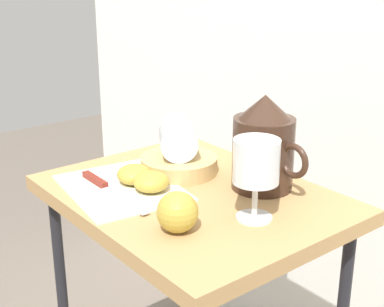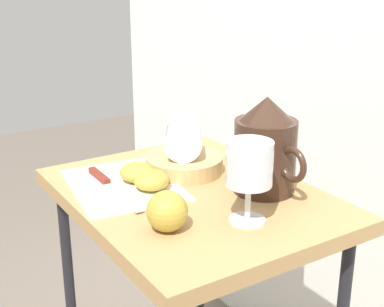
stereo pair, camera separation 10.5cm
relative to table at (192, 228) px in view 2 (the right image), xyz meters
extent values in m
cube|color=white|center=(0.00, 0.49, 0.28)|extent=(2.40, 0.03, 1.86)
cube|color=#AD8451|center=(0.00, 0.00, 0.06)|extent=(0.57, 0.44, 0.03)
cylinder|color=black|center=(-0.25, 0.18, -0.30)|extent=(0.02, 0.02, 0.70)
cube|color=silver|center=(-0.10, -0.10, 0.08)|extent=(0.28, 0.24, 0.00)
cylinder|color=tan|center=(-0.10, 0.04, 0.10)|extent=(0.16, 0.16, 0.03)
cylinder|color=#382319|center=(0.07, 0.12, 0.15)|extent=(0.12, 0.12, 0.14)
cylinder|color=#D1661E|center=(0.07, 0.12, 0.12)|extent=(0.11, 0.11, 0.08)
cone|color=#382319|center=(0.07, 0.12, 0.25)|extent=(0.10, 0.10, 0.05)
torus|color=#382319|center=(0.15, 0.12, 0.16)|extent=(0.07, 0.01, 0.07)
cylinder|color=silver|center=(0.16, 0.01, 0.08)|extent=(0.06, 0.06, 0.00)
cylinder|color=silver|center=(0.16, 0.01, 0.12)|extent=(0.01, 0.01, 0.06)
cylinder|color=silver|center=(0.16, 0.01, 0.19)|extent=(0.08, 0.08, 0.08)
cylinder|color=#D1661E|center=(0.16, 0.01, 0.17)|extent=(0.07, 0.07, 0.04)
cylinder|color=silver|center=(-0.10, 0.04, 0.15)|extent=(0.11, 0.11, 0.08)
cylinder|color=silver|center=(-0.16, 0.08, 0.15)|extent=(0.06, 0.04, 0.01)
cylinder|color=silver|center=(-0.19, 0.10, 0.15)|extent=(0.04, 0.05, 0.06)
ellipsoid|color=#B29938|center=(-0.10, -0.07, 0.10)|extent=(0.07, 0.07, 0.04)
ellipsoid|color=#B29938|center=(-0.05, -0.06, 0.10)|extent=(0.07, 0.07, 0.04)
sphere|color=#B29938|center=(0.11, -0.12, 0.11)|extent=(0.07, 0.07, 0.07)
cube|color=silver|center=(-0.04, -0.13, 0.08)|extent=(0.15, 0.02, 0.00)
cube|color=maroon|center=(-0.15, -0.13, 0.09)|extent=(0.09, 0.02, 0.01)
camera|label=1|loc=(0.78, -0.62, 0.51)|focal=51.54mm
camera|label=2|loc=(0.84, -0.53, 0.51)|focal=51.54mm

